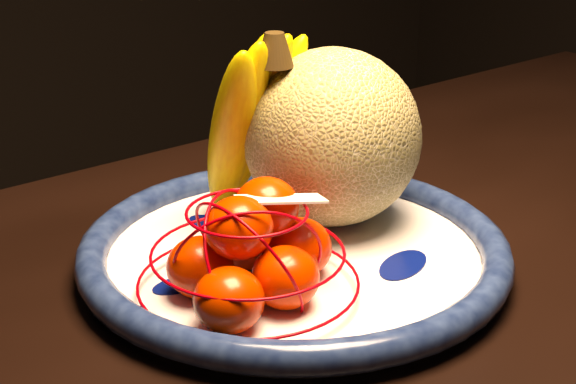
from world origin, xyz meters
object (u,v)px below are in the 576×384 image
cantaloupe (332,137)px  banana_bunch (245,118)px  mandarin_bag (252,254)px  dining_table (483,360)px  fruit_bowl (294,252)px

cantaloupe → banana_bunch: banana_bunch is taller
cantaloupe → banana_bunch: bearing=142.7°
cantaloupe → mandarin_bag: 0.17m
dining_table → fruit_bowl: size_ratio=4.28×
cantaloupe → banana_bunch: 0.08m
dining_table → mandarin_bag: size_ratio=7.30×
fruit_bowl → cantaloupe: (0.07, 0.04, 0.08)m
fruit_bowl → mandarin_bag: size_ratio=1.70×
banana_bunch → mandarin_bag: size_ratio=0.89×
fruit_bowl → banana_bunch: banana_bunch is taller
dining_table → banana_bunch: bearing=116.4°
banana_bunch → mandarin_bag: 0.17m
mandarin_bag → banana_bunch: bearing=60.8°
dining_table → cantaloupe: 0.25m
fruit_bowl → mandarin_bag: bearing=-148.6°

